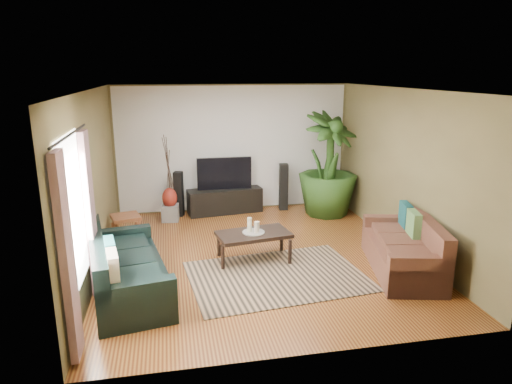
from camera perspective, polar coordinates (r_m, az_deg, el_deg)
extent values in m
plane|color=#9C5F28|center=(7.63, 0.29, -8.03)|extent=(5.50, 5.50, 0.00)
plane|color=white|center=(7.02, 0.32, 12.69)|extent=(5.50, 5.50, 0.00)
plane|color=brown|center=(9.86, -2.84, 5.46)|extent=(5.00, 0.00, 5.00)
plane|color=brown|center=(4.65, 6.99, -5.69)|extent=(5.00, 0.00, 5.00)
plane|color=brown|center=(7.16, -19.72, 0.92)|extent=(0.00, 5.50, 5.50)
plane|color=brown|center=(8.07, 18.02, 2.58)|extent=(0.00, 5.50, 5.50)
plane|color=white|center=(9.85, -2.83, 5.45)|extent=(4.90, 0.00, 4.90)
plane|color=white|center=(5.62, -21.85, -2.48)|extent=(0.00, 1.80, 1.80)
cube|color=gray|center=(5.00, -22.53, -7.74)|extent=(0.08, 0.35, 2.20)
cube|color=gray|center=(6.39, -20.01, -2.61)|extent=(0.08, 0.35, 2.20)
cylinder|color=black|center=(5.43, -22.25, 6.65)|extent=(0.03, 1.90, 0.03)
cube|color=black|center=(6.56, -15.77, -8.57)|extent=(1.31, 2.31, 0.85)
cube|color=brown|center=(7.31, 17.85, -6.25)|extent=(1.26, 2.03, 0.85)
cube|color=#9F7F5D|center=(6.93, 2.65, -10.46)|extent=(2.74, 2.08, 0.01)
cube|color=black|center=(7.40, -0.31, -6.80)|extent=(1.23, 0.80, 0.47)
cylinder|color=gray|center=(7.31, -0.31, -5.04)|extent=(0.35, 0.35, 0.02)
cylinder|color=beige|center=(7.29, -0.82, -4.09)|extent=(0.07, 0.07, 0.23)
cylinder|color=beige|center=(7.25, 0.06, -4.41)|extent=(0.07, 0.07, 0.18)
cylinder|color=#F3E8CD|center=(7.35, 0.14, -4.26)|extent=(0.07, 0.07, 0.15)
cube|color=black|center=(9.83, -3.92, -1.09)|extent=(1.62, 0.67, 0.52)
cube|color=black|center=(9.68, -3.98, 2.34)|extent=(1.15, 0.06, 0.68)
cube|color=black|center=(9.68, -9.62, -0.24)|extent=(0.22, 0.23, 0.95)
cube|color=black|center=(9.99, 3.46, 0.64)|extent=(0.21, 0.22, 1.02)
imported|color=#264B19|center=(9.62, 9.01, 3.43)|extent=(1.66, 1.66, 2.16)
cylinder|color=black|center=(9.85, 8.79, -1.86)|extent=(0.40, 0.40, 0.31)
cube|color=gray|center=(9.47, -10.65, -2.57)|extent=(0.37, 0.37, 0.33)
ellipsoid|color=maroon|center=(9.39, -10.74, -0.74)|extent=(0.30, 0.30, 0.42)
cube|color=brown|center=(8.45, -15.89, -4.45)|extent=(0.58, 0.58, 0.50)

